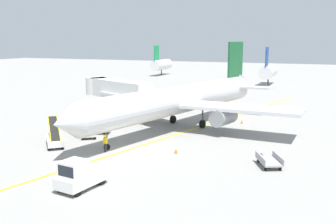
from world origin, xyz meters
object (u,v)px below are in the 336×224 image
Objects in this scene: belt_loader_aft_hold at (88,129)px; safety_cone_tail_area at (242,122)px; jet_bridge at (113,89)px; safety_cone_nose_left at (176,151)px; safety_cone_wingtip_left at (143,122)px; safety_cone_wingtip_right at (112,118)px; airliner at (181,99)px; baggage_cart_loaded at (269,161)px; baggage_tug_near_wing at (98,126)px; ground_crew_marshaller at (105,143)px; safety_cone_nose_right at (123,123)px; belt_loader_forward_hold at (55,138)px; pushback_tug at (79,176)px.

belt_loader_aft_hold is 19.13m from safety_cone_tail_area.
jet_bridge is 22.03m from safety_cone_nose_left.
safety_cone_wingtip_left is (-8.51, 10.48, 0.00)m from safety_cone_nose_left.
safety_cone_wingtip_right is at bearing 139.85° from safety_cone_nose_left.
airliner is 9.33× the size of baggage_cart_loaded.
ground_crew_marshaller is at bearing -51.91° from baggage_tug_near_wing.
jet_bridge is (-12.09, 4.99, 0.12)m from airliner.
baggage_cart_loaded is 21.21m from safety_cone_nose_right.
belt_loader_forward_hold is (-8.64, -12.36, -2.64)m from airliner.
safety_cone_nose_left is (6.24, 2.15, -0.69)m from ground_crew_marshaller.
safety_cone_nose_right is at bearing 111.39° from ground_crew_marshaller.
belt_loader_forward_hold reaches higher than pushback_tug.
pushback_tug is 1.03× the size of baggage_cart_loaded.
jet_bridge is 2.66× the size of belt_loader_aft_hold.
safety_cone_wingtip_right is (-10.12, 1.20, -3.20)m from airliner.
ground_crew_marshaller is (5.86, -0.03, 0.13)m from belt_loader_forward_hold.
belt_loader_forward_hold is at bearing -105.94° from safety_cone_wingtip_left.
safety_cone_nose_left is (-8.51, 0.49, -0.25)m from baggage_cart_loaded.
belt_loader_aft_hold reaches higher than ground_crew_marshaller.
pushback_tug is (0.38, -21.03, -2.42)m from airliner.
ground_crew_marshaller is (5.08, -4.71, 0.13)m from belt_loader_aft_hold.
ground_crew_marshaller reaches higher than safety_cone_nose_right.
pushback_tug is 2.26× the size of ground_crew_marshaller.
belt_loader_aft_hold is 10.89× the size of safety_cone_nose_left.
belt_loader_forward_hold is 10.35× the size of safety_cone_nose_left.
safety_cone_tail_area is at bearing 39.13° from airliner.
safety_cone_wingtip_left and safety_cone_tail_area have the same top height.
jet_bridge is 13.65m from belt_loader_aft_hold.
belt_loader_forward_hold is 11.07m from safety_cone_nose_right.
baggage_cart_loaded is at bearing -33.18° from jet_bridge.
safety_cone_tail_area is at bearing 42.13° from belt_loader_aft_hold.
safety_cone_tail_area is (13.80, 11.55, -0.71)m from baggage_tug_near_wing.
pushback_tug reaches higher than baggage_tug_near_wing.
baggage_cart_loaded reaches higher than safety_cone_nose_left.
baggage_tug_near_wing is 6.07m from belt_loader_forward_hold.
safety_cone_nose_left is at bearing -40.15° from safety_cone_wingtip_right.
safety_cone_wingtip_right is at bearing 104.24° from belt_loader_aft_hold.
airliner is at bearing 11.35° from safety_cone_nose_right.
ground_crew_marshaller is at bearing -61.83° from jet_bridge.
airliner is 79.16× the size of safety_cone_tail_area.
baggage_tug_near_wing is 6.15× the size of safety_cone_tail_area.
belt_loader_aft_hold is (-0.38, -1.28, -0.15)m from baggage_tug_near_wing.
safety_cone_wingtip_left is at bearing 70.45° from belt_loader_aft_hold.
belt_loader_aft_hold reaches higher than baggage_cart_loaded.
belt_loader_aft_hold is at bearing -71.53° from jet_bridge.
safety_cone_tail_area is (6.32, 5.14, -3.20)m from airliner.
airliner is at bearing 40.58° from baggage_tug_near_wing.
safety_cone_nose_left is at bearing 9.91° from belt_loader_forward_hold.
ground_crew_marshaller is at bearing -42.87° from belt_loader_aft_hold.
safety_cone_nose_right is at bearing 140.06° from safety_cone_nose_left.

